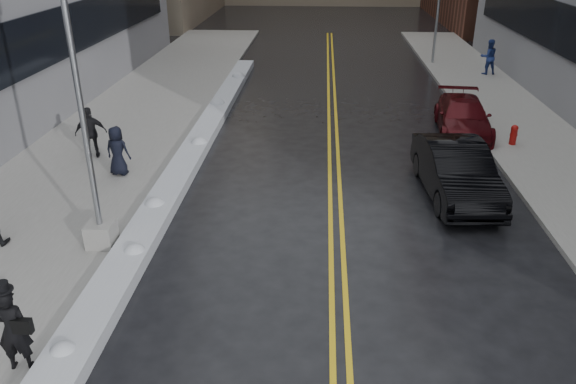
% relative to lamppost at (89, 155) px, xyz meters
% --- Properties ---
extents(ground, '(160.00, 160.00, 0.00)m').
position_rel_lamppost_xyz_m(ground, '(3.30, -2.00, -2.53)').
color(ground, black).
rests_on(ground, ground).
extents(sidewalk_west, '(5.50, 50.00, 0.15)m').
position_rel_lamppost_xyz_m(sidewalk_west, '(-2.45, 8.00, -2.46)').
color(sidewalk_west, gray).
rests_on(sidewalk_west, ground).
extents(sidewalk_east, '(4.00, 50.00, 0.15)m').
position_rel_lamppost_xyz_m(sidewalk_east, '(13.30, 8.00, -2.46)').
color(sidewalk_east, gray).
rests_on(sidewalk_east, ground).
extents(lane_line_left, '(0.12, 50.00, 0.01)m').
position_rel_lamppost_xyz_m(lane_line_left, '(5.65, 8.00, -2.53)').
color(lane_line_left, gold).
rests_on(lane_line_left, ground).
extents(lane_line_right, '(0.12, 50.00, 0.01)m').
position_rel_lamppost_xyz_m(lane_line_right, '(5.95, 8.00, -2.53)').
color(lane_line_right, gold).
rests_on(lane_line_right, ground).
extents(snow_ridge, '(0.90, 30.00, 0.34)m').
position_rel_lamppost_xyz_m(snow_ridge, '(0.85, 6.00, -2.36)').
color(snow_ridge, silver).
rests_on(snow_ridge, ground).
extents(lamppost, '(0.65, 0.65, 7.62)m').
position_rel_lamppost_xyz_m(lamppost, '(0.00, 0.00, 0.00)').
color(lamppost, gray).
rests_on(lamppost, sidewalk_west).
extents(fire_hydrant, '(0.26, 0.26, 0.73)m').
position_rel_lamppost_xyz_m(fire_hydrant, '(12.30, 8.00, -1.98)').
color(fire_hydrant, maroon).
rests_on(fire_hydrant, sidewalk_east).
extents(traffic_signal, '(0.16, 0.20, 6.00)m').
position_rel_lamppost_xyz_m(traffic_signal, '(11.80, 22.00, 0.87)').
color(traffic_signal, gray).
rests_on(traffic_signal, sidewalk_east).
extents(pedestrian_fedora, '(0.65, 0.48, 1.63)m').
position_rel_lamppost_xyz_m(pedestrian_fedora, '(0.10, -4.28, -1.57)').
color(pedestrian_fedora, black).
rests_on(pedestrian_fedora, sidewalk_west).
extents(pedestrian_c, '(0.84, 0.62, 1.58)m').
position_rel_lamppost_xyz_m(pedestrian_c, '(-1.04, 4.40, -1.59)').
color(pedestrian_c, black).
rests_on(pedestrian_c, sidewalk_west).
extents(pedestrian_d, '(1.12, 0.76, 1.76)m').
position_rel_lamppost_xyz_m(pedestrian_d, '(-2.42, 5.81, -1.50)').
color(pedestrian_d, black).
rests_on(pedestrian_d, sidewalk_west).
extents(pedestrian_east, '(0.98, 0.80, 1.84)m').
position_rel_lamppost_xyz_m(pedestrian_east, '(14.21, 19.19, -1.46)').
color(pedestrian_east, navy).
rests_on(pedestrian_east, sidewalk_east).
extents(car_black, '(2.00, 4.97, 1.60)m').
position_rel_lamppost_xyz_m(car_black, '(9.33, 3.77, -1.73)').
color(car_black, black).
rests_on(car_black, ground).
extents(car_maroon, '(2.34, 4.85, 1.36)m').
position_rel_lamppost_xyz_m(car_maroon, '(10.80, 9.51, -1.85)').
color(car_maroon, '#460B0F').
rests_on(car_maroon, ground).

